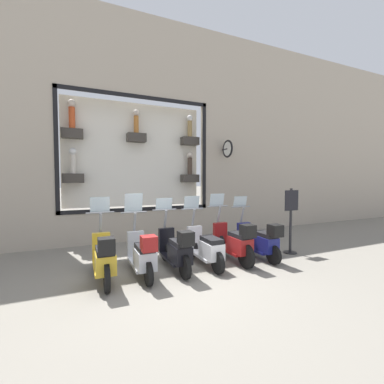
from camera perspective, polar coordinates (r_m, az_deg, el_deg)
ground_plane at (r=5.59m, az=-3.86°, el=-18.24°), size 120.00×120.00×0.00m
building_facade at (r=8.85m, az=-12.10°, el=13.82°), size 1.24×36.00×7.30m
scooter_navy_0 at (r=6.82m, az=14.87°, el=-10.40°), size 1.79×0.61×1.53m
scooter_red_1 at (r=6.40m, az=9.42°, el=-10.94°), size 1.81×0.60×1.62m
scooter_white_2 at (r=6.09m, az=3.10°, el=-12.25°), size 1.80×0.60×1.58m
scooter_black_3 at (r=5.74m, az=-3.48°, el=-12.71°), size 1.80×0.61×1.55m
scooter_silver_4 at (r=5.53m, az=-10.97°, el=-13.43°), size 1.79×0.60×1.68m
scooter_yellow_5 at (r=5.43m, az=-18.95°, el=-13.69°), size 1.80×0.60×1.61m
shop_sign_post at (r=7.47m, az=21.12°, el=-5.43°), size 0.36×0.45×1.76m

